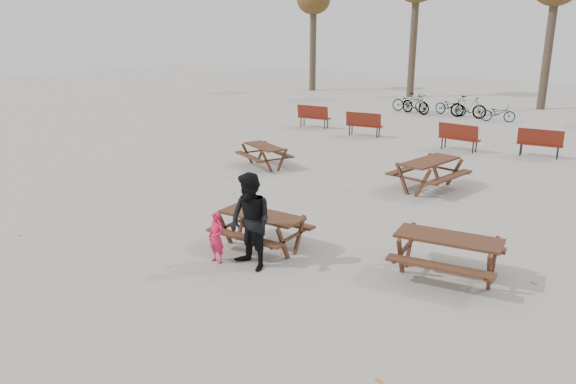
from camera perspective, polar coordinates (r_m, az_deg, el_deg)
The scene contains 13 objects.
ground at distance 11.98m, azimuth -2.67°, elevation -5.74°, with size 80.00×80.00×0.00m, color gray.
main_picnic_table at distance 11.76m, azimuth -2.71°, elevation -3.11°, with size 1.80×1.45×0.78m.
food_tray at distance 11.52m, azimuth -3.07°, elevation -2.47°, with size 0.18×0.11×0.04m, color white.
bread_roll at distance 11.50m, azimuth -3.07°, elevation -2.27°, with size 0.14×0.06×0.05m, color tan.
soda_bottle at distance 11.47m, azimuth -2.56°, elevation -2.25°, with size 0.07×0.07×0.17m.
child at distance 11.21m, azimuth -7.27°, elevation -4.61°, with size 0.38×0.25×1.05m, color #DE1B49.
adult at distance 10.74m, azimuth -3.85°, elevation -3.05°, with size 0.92×0.72×1.90m, color black.
picnic_table_east at distance 10.92m, azimuth 15.86°, elevation -6.39°, with size 1.91×1.53×0.82m, color #3B2015, non-canonical shape.
picnic_table_north at distance 18.54m, azimuth -2.43°, elevation 3.65°, with size 1.66×1.34×0.72m, color #3B2015, non-canonical shape.
picnic_table_far at distance 16.47m, azimuth 14.11°, elevation 1.70°, with size 2.00×1.61×0.86m, color #3B2015, non-canonical shape.
park_bench_row at distance 22.98m, azimuth 12.42°, elevation 6.27°, with size 11.20×1.67×1.03m.
bicycle_row at distance 30.03m, azimuth 15.51°, elevation 8.44°, with size 6.54×1.62×1.08m.
fallen_leaves at distance 13.70m, azimuth 5.24°, elevation -2.81°, with size 11.00×11.00×0.01m, color #A96828, non-canonical shape.
Camera 1 is at (6.60, -8.86, 4.62)m, focal length 35.00 mm.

